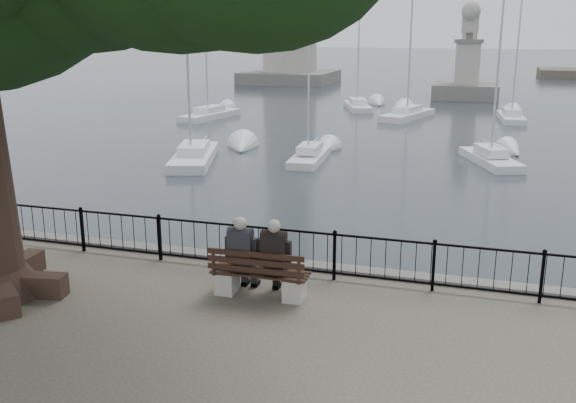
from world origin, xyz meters
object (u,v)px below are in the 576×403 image
at_px(lion_monument, 467,75).
at_px(person_left, 243,257).
at_px(person_right, 276,261).
at_px(bench, 259,280).

bearing_deg(lion_monument, person_left, -93.00).
bearing_deg(person_right, lion_monument, 87.78).
bearing_deg(lion_monument, bench, -92.57).
relative_size(bench, lion_monument, 0.23).
height_order(person_left, lion_monument, lion_monument).
height_order(bench, lion_monument, lion_monument).
bearing_deg(person_right, person_left, -178.55).
bearing_deg(lion_monument, person_right, -92.22).
height_order(bench, person_right, person_right).
relative_size(person_left, lion_monument, 0.19).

